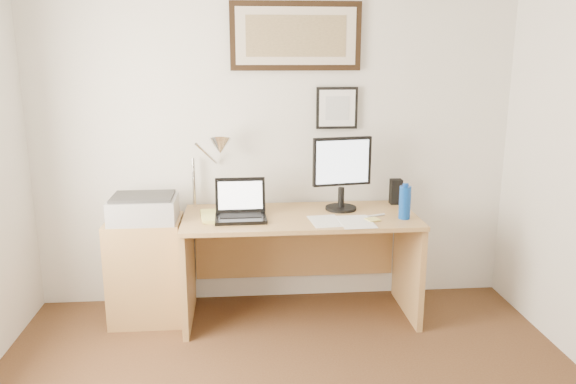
{
  "coord_description": "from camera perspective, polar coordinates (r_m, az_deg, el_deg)",
  "views": [
    {
      "loc": [
        -0.25,
        -2.06,
        1.82
      ],
      "look_at": [
        0.05,
        1.43,
        0.96
      ],
      "focal_mm": 35.0,
      "sensor_mm": 36.0,
      "label": 1
    }
  ],
  "objects": [
    {
      "name": "speaker",
      "position": [
        4.21,
        10.89,
        0.04
      ],
      "size": [
        0.08,
        0.07,
        0.19
      ],
      "primitive_type": "cube",
      "rotation": [
        0.0,
        0.0,
        0.02
      ],
      "color": "black",
      "rests_on": "desk"
    },
    {
      "name": "picture_large",
      "position": [
        4.05,
        0.8,
        15.55
      ],
      "size": [
        0.92,
        0.04,
        0.47
      ],
      "color": "black",
      "rests_on": "wall_back"
    },
    {
      "name": "picture_small",
      "position": [
        4.11,
        4.99,
        8.5
      ],
      "size": [
        0.3,
        0.03,
        0.3
      ],
      "color": "black",
      "rests_on": "wall_back"
    },
    {
      "name": "laptop",
      "position": [
        3.79,
        -4.84,
        -1.82
      ],
      "size": [
        0.35,
        0.3,
        0.26
      ],
      "color": "black",
      "rests_on": "desk"
    },
    {
      "name": "wall_back",
      "position": [
        4.11,
        -1.36,
        5.73
      ],
      "size": [
        3.5,
        0.02,
        2.5
      ],
      "primitive_type": "cube",
      "color": "silver",
      "rests_on": "ground"
    },
    {
      "name": "lcd_monitor",
      "position": [
        3.95,
        5.5,
        2.26
      ],
      "size": [
        0.42,
        0.22,
        0.52
      ],
      "color": "black",
      "rests_on": "desk"
    },
    {
      "name": "paper_sheet_a",
      "position": [
        3.73,
        3.85,
        -2.97
      ],
      "size": [
        0.23,
        0.3,
        0.0
      ],
      "primitive_type": "cube",
      "rotation": [
        0.0,
        0.0,
        0.11
      ],
      "color": "white",
      "rests_on": "desk"
    },
    {
      "name": "marker_pen",
      "position": [
        3.87,
        8.89,
        -2.37
      ],
      "size": [
        0.14,
        0.06,
        0.02
      ],
      "primitive_type": "cylinder",
      "rotation": [
        0.0,
        1.57,
        0.35
      ],
      "color": "silver",
      "rests_on": "desk"
    },
    {
      "name": "side_cabinet",
      "position": [
        4.07,
        -14.17,
        -7.68
      ],
      "size": [
        0.5,
        0.4,
        0.73
      ],
      "primitive_type": "cube",
      "color": "#A67B45",
      "rests_on": "floor"
    },
    {
      "name": "book",
      "position": [
        3.83,
        -8.81,
        -2.51
      ],
      "size": [
        0.26,
        0.33,
        0.02
      ],
      "primitive_type": "imported",
      "rotation": [
        0.0,
        0.0,
        0.12
      ],
      "color": "#E5E36C",
      "rests_on": "desk"
    },
    {
      "name": "printer",
      "position": [
        3.9,
        -14.46,
        -1.61
      ],
      "size": [
        0.44,
        0.34,
        0.18
      ],
      "color": "#A3A3A6",
      "rests_on": "side_cabinet"
    },
    {
      "name": "desk_lamp",
      "position": [
        3.92,
        -7.17,
        4.34
      ],
      "size": [
        0.29,
        0.27,
        0.53
      ],
      "color": "silver",
      "rests_on": "desk"
    },
    {
      "name": "sticky_pad",
      "position": [
        3.78,
        8.6,
        -2.77
      ],
      "size": [
        0.1,
        0.1,
        0.01
      ],
      "primitive_type": "cube",
      "rotation": [
        0.0,
        0.0,
        0.34
      ],
      "color": "#EADD6F",
      "rests_on": "desk"
    },
    {
      "name": "bottle_cap",
      "position": [
        3.81,
        11.87,
        0.72
      ],
      "size": [
        0.04,
        0.04,
        0.02
      ],
      "primitive_type": "cylinder",
      "color": "#0C3E9E",
      "rests_on": "water_bottle"
    },
    {
      "name": "paper_sheet_b",
      "position": [
        3.72,
        6.93,
        -3.03
      ],
      "size": [
        0.23,
        0.32,
        0.0
      ],
      "primitive_type": "cube",
      "rotation": [
        0.0,
        0.0,
        0.04
      ],
      "color": "white",
      "rests_on": "desk"
    },
    {
      "name": "water_bottle",
      "position": [
        3.84,
        11.79,
        -1.05
      ],
      "size": [
        0.08,
        0.08,
        0.22
      ],
      "primitive_type": "cylinder",
      "color": "#0C3E9E",
      "rests_on": "desk"
    },
    {
      "name": "desk",
      "position": [
        4.01,
        1.1,
        -5.26
      ],
      "size": [
        1.6,
        0.7,
        0.75
      ],
      "color": "#A67B45",
      "rests_on": "floor"
    }
  ]
}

